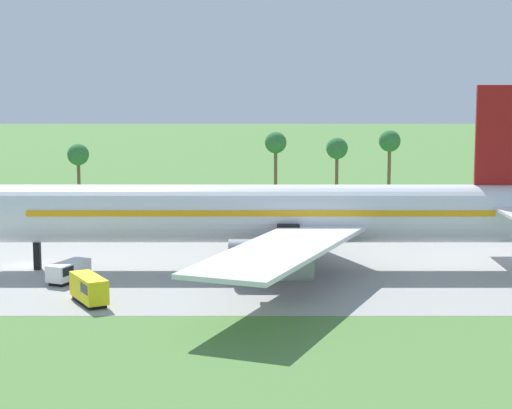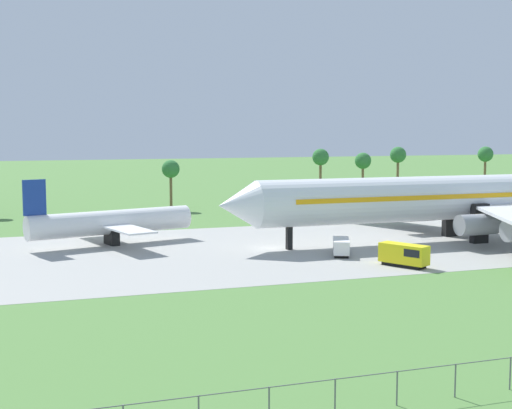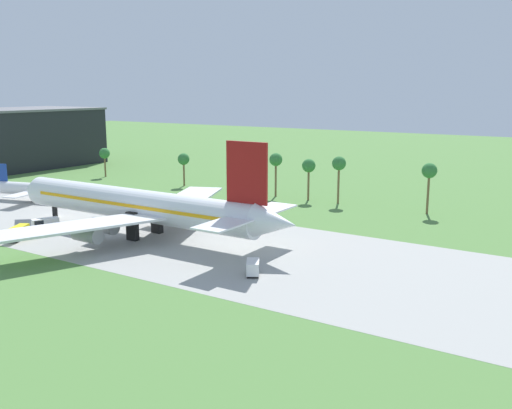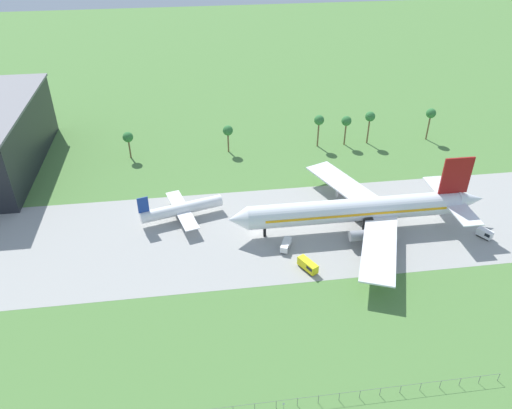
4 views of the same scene
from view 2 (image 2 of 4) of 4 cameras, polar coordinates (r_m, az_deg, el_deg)
ground_plane at (r=97.81m, az=1.17°, el=-3.51°), size 600.00×600.00×0.00m
taxiway_strip at (r=97.81m, az=1.17°, el=-3.51°), size 320.00×44.00×0.02m
jet_airliner at (r=108.46m, az=15.90°, el=0.52°), size 72.33×60.54×20.42m
regional_aircraft at (r=102.17m, az=-11.56°, el=-1.42°), size 23.78×21.67×9.65m
fuel_truck at (r=86.32m, az=11.85°, el=-3.95°), size 4.56×6.16×2.69m
catering_van at (r=92.53m, az=6.83°, el=-3.38°), size 4.03×5.79×2.13m
palm_tree_row at (r=152.42m, az=3.59°, el=3.39°), size 113.07×3.60×12.38m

